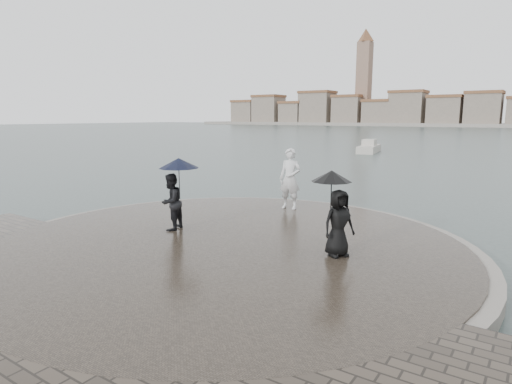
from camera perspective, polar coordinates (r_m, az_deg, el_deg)
The scene contains 8 objects.
ground at distance 8.90m, azimuth -18.10°, elevation -13.78°, with size 400.00×400.00×0.00m, color #2B3835.
kerb_ring at distance 11.16m, azimuth -3.77°, elevation -7.50°, with size 12.50×12.50×0.32m, color gray.
quay_tip at distance 11.16m, azimuth -3.77°, elevation -7.40°, with size 11.90×11.90×0.36m, color #2D261E.
statue at distance 14.77m, azimuth 4.57°, elevation 1.78°, with size 0.76×0.50×2.10m, color silver.
visitor_left at distance 12.11m, azimuth -10.97°, elevation 0.28°, with size 1.19×1.11×2.04m.
visitor_right at distance 9.90m, azimuth 10.70°, elevation -2.31°, with size 1.13×1.02×1.95m.
far_skyline at distance 166.11m, azimuth 30.04°, elevation 9.42°, with size 260.00×20.00×37.00m.
boats at distance 48.45m, azimuth 26.92°, elevation 5.23°, with size 21.04×16.67×1.50m.
Camera 1 is at (6.55, -4.90, 3.52)m, focal length 30.00 mm.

